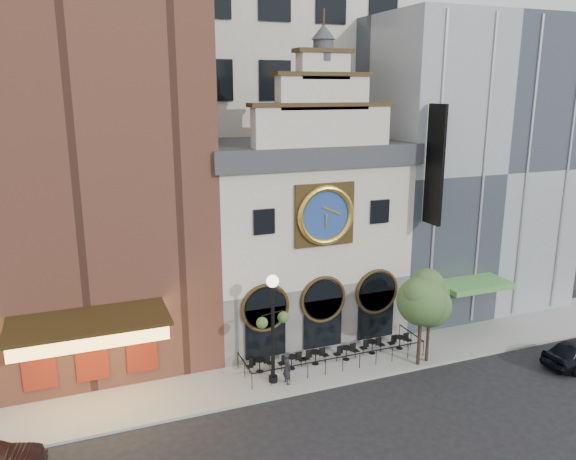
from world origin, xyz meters
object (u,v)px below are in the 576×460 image
(bistro_3, at_px, (346,352))
(pedestrian, at_px, (287,368))
(bistro_0, at_px, (260,364))
(bistro_1, at_px, (292,361))
(lamppost, at_px, (273,317))
(tree_right, at_px, (430,302))
(tree_left, at_px, (422,297))
(bistro_2, at_px, (315,357))
(bistro_5, at_px, (400,341))
(bistro_4, at_px, (372,346))

(bistro_3, xyz_separation_m, pedestrian, (-4.19, -1.27, 0.44))
(bistro_0, bearing_deg, bistro_1, -9.55)
(lamppost, height_order, tree_right, lamppost)
(bistro_3, distance_m, tree_right, 5.63)
(lamppost, bearing_deg, tree_left, -20.29)
(bistro_2, bearing_deg, bistro_5, -0.46)
(bistro_1, bearing_deg, bistro_3, -2.17)
(bistro_2, bearing_deg, lamppost, -161.18)
(pedestrian, height_order, lamppost, lamppost)
(bistro_0, relative_size, tree_left, 0.28)
(bistro_5, distance_m, pedestrian, 8.00)
(bistro_5, height_order, pedestrian, pedestrian)
(bistro_1, xyz_separation_m, bistro_3, (3.37, -0.13, 0.00))
(bistro_5, height_order, tree_left, tree_left)
(bistro_4, height_order, pedestrian, pedestrian)
(bistro_0, height_order, bistro_2, same)
(tree_right, bearing_deg, bistro_2, 162.67)
(bistro_2, height_order, lamppost, lamppost)
(pedestrian, bearing_deg, tree_right, -97.98)
(bistro_1, height_order, bistro_2, same)
(bistro_0, relative_size, lamppost, 0.26)
(bistro_0, distance_m, pedestrian, 2.00)
(bistro_0, distance_m, tree_left, 9.79)
(bistro_2, height_order, bistro_3, same)
(bistro_5, relative_size, pedestrian, 0.88)
(bistro_0, height_order, tree_left, tree_left)
(bistro_3, bearing_deg, tree_right, -22.37)
(bistro_4, relative_size, bistro_5, 1.00)
(bistro_1, bearing_deg, bistro_5, -0.12)
(pedestrian, distance_m, tree_left, 8.47)
(bistro_4, bearing_deg, tree_right, -37.75)
(bistro_0, relative_size, bistro_3, 1.00)
(bistro_1, xyz_separation_m, lamppost, (-1.45, -0.97, 3.27))
(bistro_0, height_order, bistro_4, same)
(pedestrian, relative_size, tree_left, 0.32)
(tree_right, bearing_deg, bistro_3, 157.63)
(tree_right, bearing_deg, bistro_1, 166.08)
(bistro_3, relative_size, tree_left, 0.28)
(bistro_0, xyz_separation_m, lamppost, (0.34, -1.27, 3.27))
(bistro_1, relative_size, bistro_4, 1.00)
(pedestrian, bearing_deg, lamppost, 51.57)
(bistro_5, bearing_deg, tree_right, -71.24)
(bistro_3, height_order, pedestrian, pedestrian)
(bistro_2, distance_m, tree_right, 7.22)
(lamppost, bearing_deg, bistro_1, 20.98)
(bistro_0, relative_size, bistro_5, 1.00)
(pedestrian, bearing_deg, bistro_3, -77.71)
(bistro_2, relative_size, bistro_5, 1.00)
(bistro_4, xyz_separation_m, lamppost, (-6.63, -1.01, 3.27))
(bistro_5, xyz_separation_m, lamppost, (-8.50, -0.96, 3.27))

